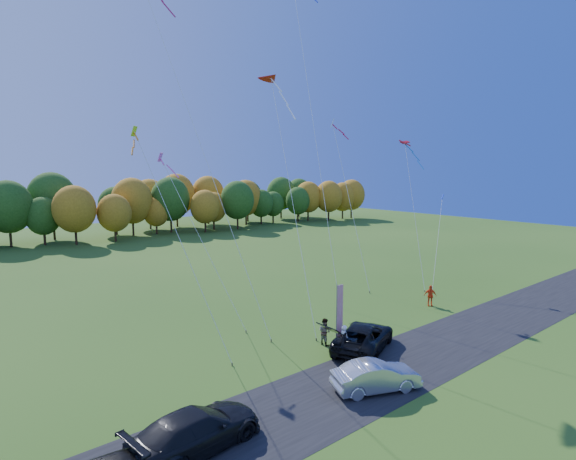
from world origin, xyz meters
TOP-DOWN VIEW (x-y plane):
  - ground at (0.00, 0.00)m, footprint 160.00×160.00m
  - asphalt_strip at (0.00, -4.00)m, footprint 90.00×6.00m
  - tree_line at (0.00, 55.00)m, footprint 116.00×12.00m
  - black_suv at (0.40, -1.14)m, footprint 6.58×5.00m
  - silver_sedan at (-3.16, -5.14)m, footprint 4.90×3.25m
  - dark_truck_a at (-12.81, -3.73)m, footprint 6.13×3.11m
  - person_tailgate_a at (-1.15, -0.95)m, footprint 0.52×0.74m
  - person_tailgate_b at (-0.97, 1.01)m, footprint 0.73×0.91m
  - person_east at (11.75, 1.48)m, footprint 1.03×1.05m
  - feather_flag at (-1.04, -0.34)m, footprint 0.58×0.07m
  - kite_delta_blue at (-5.33, 9.22)m, footprint 5.34×12.39m
  - kite_parafoil_orange at (7.69, 11.72)m, footprint 6.52×12.45m
  - kite_delta_red at (0.54, 6.29)m, footprint 4.08×9.66m
  - kite_parafoil_rainbow at (17.70, 7.56)m, footprint 6.91×7.23m
  - kite_diamond_yellow at (-8.97, 4.93)m, footprint 3.63×6.24m
  - kite_diamond_white at (11.41, 10.49)m, footprint 1.92×7.13m
  - kite_diamond_pink at (-5.49, 8.92)m, footprint 3.93×6.39m
  - kite_diamond_blue_low at (16.74, 4.16)m, footprint 5.85×3.20m

SIDE VIEW (x-z plane):
  - ground at x=0.00m, z-range 0.00..0.00m
  - tree_line at x=0.00m, z-range -5.00..5.00m
  - asphalt_strip at x=0.00m, z-range 0.00..0.01m
  - silver_sedan at x=-3.16m, z-range 0.00..1.53m
  - black_suv at x=0.40m, z-range 0.00..1.66m
  - dark_truck_a at x=-12.81m, z-range 0.00..1.71m
  - person_east at x=11.75m, z-range 0.00..1.77m
  - person_tailgate_b at x=-0.97m, z-range 0.00..1.78m
  - person_tailgate_a at x=-1.15m, z-range 0.00..1.90m
  - feather_flag at x=-1.04m, z-range 0.50..4.91m
  - kite_diamond_blue_low at x=16.74m, z-range -0.17..9.03m
  - kite_diamond_pink at x=-5.49m, z-range -0.21..12.74m
  - kite_diamond_yellow at x=-8.97m, z-range -0.19..14.13m
  - kite_parafoil_rainbow at x=17.70m, z-range -0.17..14.72m
  - kite_diamond_white at x=11.41m, z-range -0.20..16.67m
  - kite_delta_red at x=0.54m, z-range -0.27..19.77m
  - kite_delta_blue at x=-5.33m, z-range -0.49..27.08m
  - kite_parafoil_orange at x=7.69m, z-range -0.20..31.02m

